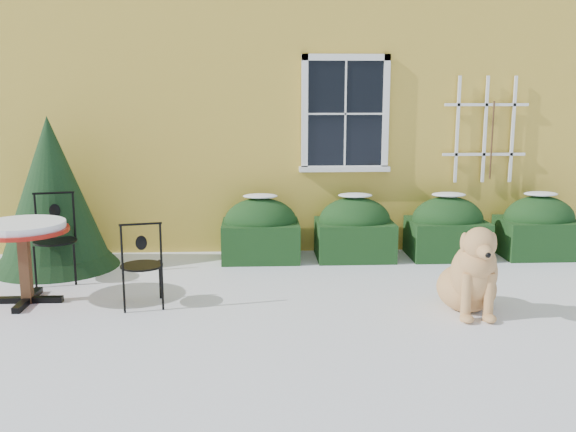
{
  "coord_description": "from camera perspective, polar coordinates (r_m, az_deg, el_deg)",
  "views": [
    {
      "loc": [
        -0.35,
        -6.06,
        2.25
      ],
      "look_at": [
        0.0,
        1.0,
        0.9
      ],
      "focal_mm": 40.0,
      "sensor_mm": 36.0,
      "label": 1
    }
  ],
  "objects": [
    {
      "name": "ground",
      "position": [
        6.48,
        0.45,
        -9.52
      ],
      "size": [
        80.0,
        80.0,
        0.0
      ],
      "primitive_type": "plane",
      "color": "white",
      "rests_on": "ground"
    },
    {
      "name": "house",
      "position": [
        13.1,
        -1.36,
        15.04
      ],
      "size": [
        12.4,
        8.4,
        6.4
      ],
      "color": "yellow",
      "rests_on": "ground"
    },
    {
      "name": "hedge_row",
      "position": [
        9.04,
        10.01,
        -1.16
      ],
      "size": [
        4.95,
        0.8,
        0.91
      ],
      "color": "black",
      "rests_on": "ground"
    },
    {
      "name": "evergreen_shrub",
      "position": [
        8.88,
        -20.17,
        0.71
      ],
      "size": [
        1.63,
        1.63,
        1.98
      ],
      "rotation": [
        0.0,
        0.0,
        0.05
      ],
      "color": "black",
      "rests_on": "ground"
    },
    {
      "name": "bistro_table",
      "position": [
        7.46,
        -22.51,
        -1.64
      ],
      "size": [
        0.97,
        0.97,
        0.9
      ],
      "rotation": [
        0.0,
        0.0,
        0.24
      ],
      "color": "black",
      "rests_on": "ground"
    },
    {
      "name": "patio_chair_near",
      "position": [
        7.0,
        -12.87,
        -4.17
      ],
      "size": [
        0.5,
        0.5,
        0.95
      ],
      "rotation": [
        0.0,
        0.0,
        3.35
      ],
      "color": "black",
      "rests_on": "ground"
    },
    {
      "name": "patio_chair_far",
      "position": [
        8.28,
        -19.98,
        -1.81
      ],
      "size": [
        0.57,
        0.56,
        1.07
      ],
      "rotation": [
        0.0,
        0.0,
        0.22
      ],
      "color": "black",
      "rests_on": "ground"
    },
    {
      "name": "dog",
      "position": [
        6.91,
        16.0,
        -5.19
      ],
      "size": [
        0.67,
        1.09,
        0.98
      ],
      "rotation": [
        0.0,
        0.0,
        -0.04
      ],
      "color": "tan",
      "rests_on": "ground"
    }
  ]
}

